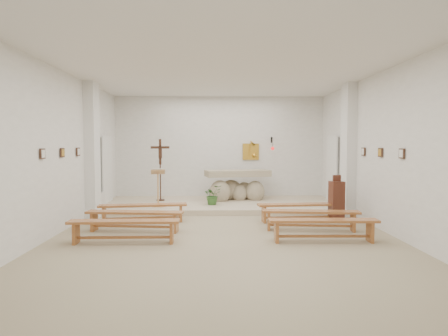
{
  "coord_description": "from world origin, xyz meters",
  "views": [
    {
      "loc": [
        -0.21,
        -8.49,
        1.9
      ],
      "look_at": [
        0.06,
        1.6,
        1.3
      ],
      "focal_mm": 32.0,
      "sensor_mm": 36.0,
      "label": 1
    }
  ],
  "objects_px": {
    "crucifix_stand": "(160,165)",
    "bench_left_front": "(143,209)",
    "altar": "(237,187)",
    "lectern": "(158,188)",
    "bench_right_front": "(300,208)",
    "bench_left_third": "(124,226)",
    "bench_left_second": "(135,216)",
    "bench_right_third": "(323,225)",
    "donation_pedestal": "(336,201)",
    "bench_right_second": "(311,216)"
  },
  "relations": [
    {
      "from": "donation_pedestal",
      "to": "bench_right_second",
      "type": "bearing_deg",
      "value": -139.01
    },
    {
      "from": "lectern",
      "to": "bench_right_third",
      "type": "relative_size",
      "value": 0.51
    },
    {
      "from": "bench_right_front",
      "to": "bench_left_second",
      "type": "distance_m",
      "value": 3.98
    },
    {
      "from": "bench_right_front",
      "to": "crucifix_stand",
      "type": "bearing_deg",
      "value": 139.37
    },
    {
      "from": "donation_pedestal",
      "to": "bench_right_front",
      "type": "height_order",
      "value": "donation_pedestal"
    },
    {
      "from": "lectern",
      "to": "bench_right_front",
      "type": "relative_size",
      "value": 0.51
    },
    {
      "from": "crucifix_stand",
      "to": "bench_left_front",
      "type": "distance_m",
      "value": 2.88
    },
    {
      "from": "donation_pedestal",
      "to": "lectern",
      "type": "bearing_deg",
      "value": 153.6
    },
    {
      "from": "donation_pedestal",
      "to": "bench_left_third",
      "type": "distance_m",
      "value": 5.15
    },
    {
      "from": "crucifix_stand",
      "to": "bench_right_second",
      "type": "distance_m",
      "value": 5.41
    },
    {
      "from": "crucifix_stand",
      "to": "donation_pedestal",
      "type": "distance_m",
      "value": 5.47
    },
    {
      "from": "altar",
      "to": "lectern",
      "type": "distance_m",
      "value": 2.63
    },
    {
      "from": "altar",
      "to": "donation_pedestal",
      "type": "distance_m",
      "value": 3.65
    },
    {
      "from": "bench_right_second",
      "to": "crucifix_stand",
      "type": "bearing_deg",
      "value": 141.67
    },
    {
      "from": "lectern",
      "to": "bench_right_third",
      "type": "height_order",
      "value": "lectern"
    },
    {
      "from": "bench_right_front",
      "to": "bench_left_third",
      "type": "height_order",
      "value": "same"
    },
    {
      "from": "bench_left_second",
      "to": "bench_right_front",
      "type": "bearing_deg",
      "value": 21.44
    },
    {
      "from": "altar",
      "to": "crucifix_stand",
      "type": "height_order",
      "value": "crucifix_stand"
    },
    {
      "from": "bench_left_second",
      "to": "lectern",
      "type": "bearing_deg",
      "value": 93.03
    },
    {
      "from": "bench_left_front",
      "to": "bench_left_second",
      "type": "relative_size",
      "value": 1.0
    },
    {
      "from": "crucifix_stand",
      "to": "bench_right_front",
      "type": "relative_size",
      "value": 0.9
    },
    {
      "from": "altar",
      "to": "bench_right_second",
      "type": "bearing_deg",
      "value": -81.14
    },
    {
      "from": "bench_left_front",
      "to": "bench_right_front",
      "type": "relative_size",
      "value": 1.0
    },
    {
      "from": "altar",
      "to": "bench_left_third",
      "type": "bearing_deg",
      "value": -127.79
    },
    {
      "from": "bench_left_second",
      "to": "bench_right_third",
      "type": "bearing_deg",
      "value": -8.38
    },
    {
      "from": "crucifix_stand",
      "to": "bench_left_second",
      "type": "xyz_separation_m",
      "value": [
        -0.06,
        -3.75,
        -0.92
      ]
    },
    {
      "from": "bench_left_front",
      "to": "bench_right_front",
      "type": "xyz_separation_m",
      "value": [
        3.85,
        0.0,
        0.0
      ]
    },
    {
      "from": "altar",
      "to": "bench_left_front",
      "type": "relative_size",
      "value": 0.99
    },
    {
      "from": "altar",
      "to": "bench_right_third",
      "type": "height_order",
      "value": "altar"
    },
    {
      "from": "lectern",
      "to": "bench_right_third",
      "type": "xyz_separation_m",
      "value": [
        3.69,
        -3.58,
        -0.35
      ]
    },
    {
      "from": "bench_left_front",
      "to": "bench_right_second",
      "type": "distance_m",
      "value": 3.98
    },
    {
      "from": "crucifix_stand",
      "to": "bench_right_third",
      "type": "distance_m",
      "value": 6.17
    },
    {
      "from": "altar",
      "to": "bench_left_front",
      "type": "bearing_deg",
      "value": -142.02
    },
    {
      "from": "bench_right_front",
      "to": "bench_left_second",
      "type": "height_order",
      "value": "same"
    },
    {
      "from": "altar",
      "to": "crucifix_stand",
      "type": "relative_size",
      "value": 1.1
    },
    {
      "from": "lectern",
      "to": "bench_left_front",
      "type": "xyz_separation_m",
      "value": [
        -0.16,
        -1.53,
        -0.35
      ]
    },
    {
      "from": "bench_left_second",
      "to": "bench_left_third",
      "type": "bearing_deg",
      "value": -83.47
    },
    {
      "from": "donation_pedestal",
      "to": "bench_right_third",
      "type": "height_order",
      "value": "donation_pedestal"
    },
    {
      "from": "donation_pedestal",
      "to": "bench_right_second",
      "type": "height_order",
      "value": "donation_pedestal"
    },
    {
      "from": "bench_left_front",
      "to": "bench_left_second",
      "type": "height_order",
      "value": "same"
    },
    {
      "from": "bench_left_front",
      "to": "bench_right_second",
      "type": "relative_size",
      "value": 1.0
    },
    {
      "from": "altar",
      "to": "lectern",
      "type": "bearing_deg",
      "value": -161.6
    },
    {
      "from": "donation_pedestal",
      "to": "bench_right_third",
      "type": "bearing_deg",
      "value": -121.2
    },
    {
      "from": "bench_right_front",
      "to": "altar",
      "type": "bearing_deg",
      "value": 111.58
    },
    {
      "from": "bench_left_third",
      "to": "lectern",
      "type": "bearing_deg",
      "value": 87.03
    },
    {
      "from": "crucifix_stand",
      "to": "bench_left_third",
      "type": "xyz_separation_m",
      "value": [
        -0.06,
        -4.78,
        -0.92
      ]
    },
    {
      "from": "bench_right_front",
      "to": "donation_pedestal",
      "type": "bearing_deg",
      "value": -6.19
    },
    {
      "from": "bench_right_front",
      "to": "bench_left_second",
      "type": "relative_size",
      "value": 1.0
    },
    {
      "from": "lectern",
      "to": "bench_right_third",
      "type": "distance_m",
      "value": 5.15
    },
    {
      "from": "lectern",
      "to": "crucifix_stand",
      "type": "bearing_deg",
      "value": 85.3
    }
  ]
}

